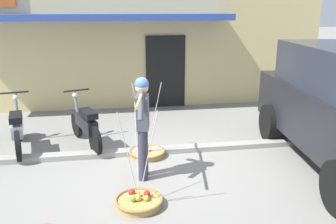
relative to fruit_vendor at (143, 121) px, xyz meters
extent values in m
plane|color=gray|center=(0.33, 0.30, -0.98)|extent=(90.00, 90.00, 0.00)
cube|color=gray|center=(0.33, 1.00, -0.93)|extent=(20.00, 0.24, 0.10)
cylinder|color=#38384C|center=(-0.02, -0.09, -0.55)|extent=(0.15, 0.15, 0.86)
cylinder|color=#38384C|center=(0.02, 0.09, -0.55)|extent=(0.15, 0.15, 0.86)
cube|color=#474C56|center=(0.00, 0.00, 0.15)|extent=(0.26, 0.37, 0.54)
sphere|color=#E0B78E|center=(0.00, 0.00, 0.56)|extent=(0.21, 0.21, 0.21)
sphere|color=#4C70B2|center=(0.00, 0.00, 0.61)|extent=(0.22, 0.22, 0.22)
cylinder|color=#474C56|center=(-0.04, -0.24, 0.32)|extent=(0.15, 0.35, 0.43)
cylinder|color=#474C56|center=(0.04, 0.24, 0.32)|extent=(0.15, 0.35, 0.43)
cylinder|color=tan|center=(0.00, 0.00, 0.47)|extent=(0.35, 1.78, 0.04)
cylinder|color=#B2894C|center=(-0.16, -0.89, -0.93)|extent=(0.65, 0.65, 0.09)
torus|color=olive|center=(-0.16, -0.89, -0.88)|extent=(0.70, 0.70, 0.05)
sphere|color=#71AF43|center=(-0.24, -0.91, -0.84)|extent=(0.10, 0.10, 0.10)
sphere|color=red|center=(-0.03, -0.82, -0.84)|extent=(0.10, 0.10, 0.10)
sphere|color=yellow|center=(-0.17, -0.90, -0.84)|extent=(0.10, 0.10, 0.10)
sphere|color=gold|center=(-0.16, -0.79, -0.85)|extent=(0.08, 0.08, 0.08)
sphere|color=red|center=(-0.25, -0.84, -0.78)|extent=(0.10, 0.10, 0.10)
sphere|color=gold|center=(-0.05, -0.92, -0.85)|extent=(0.08, 0.08, 0.08)
cylinder|color=silver|center=(-0.16, -0.74, -0.21)|extent=(0.01, 0.31, 1.36)
cylinder|color=silver|center=(-0.29, -0.96, -0.21)|extent=(0.27, 0.16, 1.36)
cylinder|color=silver|center=(-0.03, -0.96, -0.21)|extent=(0.27, 0.16, 1.36)
cylinder|color=#B2894C|center=(0.16, 0.89, -0.93)|extent=(0.65, 0.65, 0.09)
torus|color=olive|center=(0.16, 0.89, -0.88)|extent=(0.70, 0.70, 0.05)
sphere|color=yellow|center=(0.03, 0.87, -0.84)|extent=(0.09, 0.09, 0.09)
sphere|color=#68A13D|center=(0.17, 1.04, -0.85)|extent=(0.08, 0.08, 0.08)
sphere|color=gold|center=(0.17, 0.88, -0.84)|extent=(0.09, 0.09, 0.09)
cylinder|color=silver|center=(0.16, 1.04, -0.21)|extent=(0.01, 0.31, 1.36)
cylinder|color=silver|center=(0.03, 0.81, -0.21)|extent=(0.27, 0.16, 1.36)
cylinder|color=silver|center=(0.29, 0.81, -0.21)|extent=(0.27, 0.16, 1.36)
cylinder|color=black|center=(-2.44, 2.24, -0.69)|extent=(0.20, 0.58, 0.58)
cylinder|color=black|center=(-2.19, 1.03, -0.69)|extent=(0.20, 0.58, 0.58)
cube|color=silver|center=(-2.44, 2.24, -0.43)|extent=(0.19, 0.30, 0.06)
cube|color=silver|center=(-2.30, 1.54, -0.47)|extent=(0.38, 0.92, 0.24)
cube|color=black|center=(-2.26, 1.36, -0.23)|extent=(0.33, 0.59, 0.12)
cylinder|color=slate|center=(-2.42, 2.15, -0.30)|extent=(0.12, 0.30, 0.76)
cylinder|color=black|center=(-2.41, 2.07, 0.09)|extent=(0.54, 0.15, 0.04)
sphere|color=silver|center=(-2.44, 2.22, -0.05)|extent=(0.11, 0.11, 0.11)
cylinder|color=black|center=(-1.24, 2.24, -0.69)|extent=(0.28, 0.57, 0.58)
cylinder|color=black|center=(-0.81, 1.08, -0.69)|extent=(0.28, 0.57, 0.58)
cube|color=black|center=(-1.24, 2.24, -0.43)|extent=(0.23, 0.31, 0.06)
cube|color=black|center=(-0.99, 1.56, -0.47)|extent=(0.50, 0.91, 0.24)
cube|color=black|center=(-0.93, 1.39, -0.23)|extent=(0.40, 0.60, 0.12)
cylinder|color=slate|center=(-1.21, 2.14, -0.30)|extent=(0.16, 0.30, 0.76)
cylinder|color=black|center=(-1.18, 2.07, 0.09)|extent=(0.52, 0.22, 0.04)
sphere|color=silver|center=(-1.23, 2.22, -0.05)|extent=(0.11, 0.11, 0.11)
cube|color=black|center=(3.90, 2.22, -0.30)|extent=(1.62, 0.27, 0.44)
cylinder|color=black|center=(2.85, 1.37, -0.60)|extent=(0.34, 0.78, 0.76)
cube|color=silver|center=(3.89, 2.18, -0.48)|extent=(0.44, 0.06, 0.12)
cube|color=#DBC684|center=(-0.88, 6.92, 1.12)|extent=(13.00, 5.00, 4.20)
cube|color=#334CA3|center=(-0.88, 3.92, 1.52)|extent=(7.15, 1.00, 0.16)
cube|color=black|center=(1.07, 4.40, 0.02)|extent=(1.10, 0.06, 2.00)
camera|label=1|loc=(-0.49, -5.46, 1.74)|focal=38.46mm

